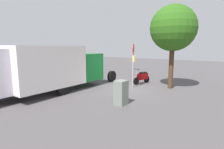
# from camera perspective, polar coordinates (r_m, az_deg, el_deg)

# --- Properties ---
(ground_plane) EXTENTS (60.00, 60.00, 0.00)m
(ground_plane) POSITION_cam_1_polar(r_m,az_deg,el_deg) (12.33, 4.44, -4.39)
(ground_plane) COLOR #4D494B
(box_truck_near) EXTENTS (8.04, 2.29, 2.90)m
(box_truck_near) POSITION_cam_1_polar(r_m,az_deg,el_deg) (11.78, -16.59, 2.58)
(box_truck_near) COLOR black
(box_truck_near) RESTS_ON ground
(motorcycle) EXTENTS (1.79, 0.69, 1.20)m
(motorcycle) POSITION_cam_1_polar(r_m,az_deg,el_deg) (13.91, 9.66, -0.78)
(motorcycle) COLOR black
(motorcycle) RESTS_ON ground
(stop_sign) EXTENTS (0.71, 0.33, 3.04)m
(stop_sign) POSITION_cam_1_polar(r_m,az_deg,el_deg) (12.26, 6.86, 5.09)
(stop_sign) COLOR #9E9EA3
(stop_sign) RESTS_ON ground
(street_tree) EXTENTS (3.03, 3.03, 5.57)m
(street_tree) POSITION_cam_1_polar(r_m,az_deg,el_deg) (12.65, 19.15, 13.87)
(street_tree) COLOR #47301E
(street_tree) RESTS_ON ground
(utility_cabinet) EXTENTS (0.60, 0.52, 1.21)m
(utility_cabinet) POSITION_cam_1_polar(r_m,az_deg,el_deg) (8.71, 2.92, -5.89)
(utility_cabinet) COLOR slate
(utility_cabinet) RESTS_ON ground
(bike_rack_hoop) EXTENTS (0.85, 0.14, 0.85)m
(bike_rack_hoop) POSITION_cam_1_polar(r_m,az_deg,el_deg) (9.96, 2.18, -7.60)
(bike_rack_hoop) COLOR #B7B7BC
(bike_rack_hoop) RESTS_ON ground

